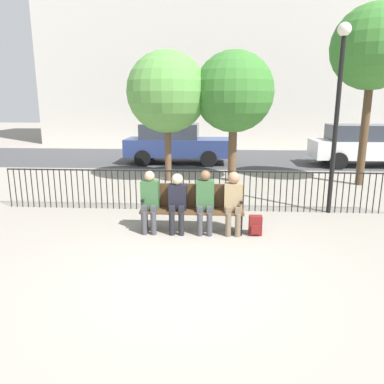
% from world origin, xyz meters
% --- Properties ---
extents(ground_plane, '(80.00, 80.00, 0.00)m').
position_xyz_m(ground_plane, '(0.00, 0.00, 0.00)').
color(ground_plane, gray).
extents(park_bench, '(2.00, 0.45, 0.92)m').
position_xyz_m(park_bench, '(0.00, 2.17, 0.50)').
color(park_bench, '#4C331E').
rests_on(park_bench, ground).
extents(seated_person_0, '(0.34, 0.39, 1.21)m').
position_xyz_m(seated_person_0, '(-0.81, 2.04, 0.67)').
color(seated_person_0, '#3D3D42').
rests_on(seated_person_0, ground).
extents(seated_person_1, '(0.34, 0.39, 1.16)m').
position_xyz_m(seated_person_1, '(-0.28, 2.04, 0.65)').
color(seated_person_1, black).
rests_on(seated_person_1, ground).
extents(seated_person_2, '(0.34, 0.39, 1.23)m').
position_xyz_m(seated_person_2, '(0.25, 2.04, 0.68)').
color(seated_person_2, '#3D3D42').
rests_on(seated_person_2, ground).
extents(seated_person_3, '(0.34, 0.39, 1.21)m').
position_xyz_m(seated_person_3, '(0.79, 2.04, 0.68)').
color(seated_person_3, brown).
rests_on(seated_person_3, ground).
extents(backpack, '(0.25, 0.21, 0.38)m').
position_xyz_m(backpack, '(1.22, 1.98, 0.18)').
color(backpack, maroon).
rests_on(backpack, ground).
extents(fence_railing, '(9.01, 0.03, 0.95)m').
position_xyz_m(fence_railing, '(-0.02, 3.58, 0.56)').
color(fence_railing, black).
rests_on(fence_railing, ground).
extents(tree_0, '(2.48, 2.48, 4.02)m').
position_xyz_m(tree_0, '(0.97, 7.06, 2.77)').
color(tree_0, brown).
rests_on(tree_0, ground).
extents(tree_1, '(2.38, 2.38, 5.18)m').
position_xyz_m(tree_1, '(4.86, 6.70, 3.96)').
color(tree_1, '#4C3823').
rests_on(tree_1, ground).
extents(tree_2, '(2.50, 2.50, 4.03)m').
position_xyz_m(tree_2, '(-1.09, 6.97, 2.77)').
color(tree_2, brown).
rests_on(tree_2, ground).
extents(lamp_post, '(0.28, 0.28, 4.08)m').
position_xyz_m(lamp_post, '(3.06, 3.59, 2.66)').
color(lamp_post, black).
rests_on(lamp_post, ground).
extents(street_surface, '(24.00, 6.00, 0.01)m').
position_xyz_m(street_surface, '(0.00, 12.00, 0.00)').
color(street_surface, '#3D3D3F').
rests_on(street_surface, ground).
extents(parked_car_0, '(4.20, 1.94, 1.62)m').
position_xyz_m(parked_car_0, '(6.27, 10.26, 0.84)').
color(parked_car_0, silver).
rests_on(parked_car_0, ground).
extents(parked_car_1, '(4.20, 1.94, 1.62)m').
position_xyz_m(parked_car_1, '(-1.23, 10.46, 0.84)').
color(parked_car_1, navy).
rests_on(parked_car_1, ground).
extents(building_facade, '(20.00, 6.00, 15.10)m').
position_xyz_m(building_facade, '(0.00, 20.00, 7.55)').
color(building_facade, beige).
rests_on(building_facade, ground).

